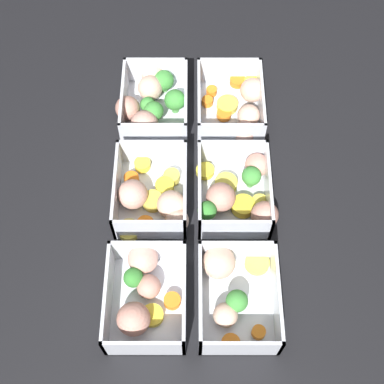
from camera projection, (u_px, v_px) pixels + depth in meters
ground_plane at (192, 198)px, 0.91m from camera, size 4.00×4.00×0.00m
container_near_left at (232, 290)px, 0.80m from camera, size 0.17×0.12×0.06m
container_near_center at (238, 193)px, 0.88m from camera, size 0.15×0.15×0.06m
container_near_right at (238, 106)px, 0.98m from camera, size 0.18×0.13×0.06m
container_far_left at (143, 294)px, 0.80m from camera, size 0.17×0.12×0.06m
container_far_center at (153, 198)px, 0.88m from camera, size 0.17×0.14×0.06m
container_far_right at (152, 102)px, 0.98m from camera, size 0.18×0.14×0.06m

